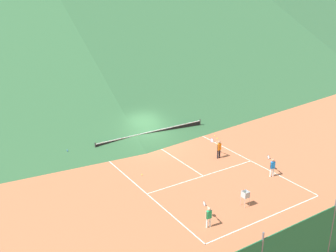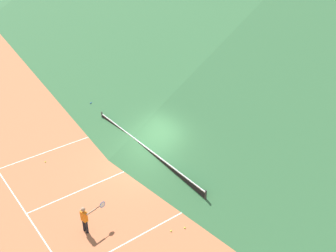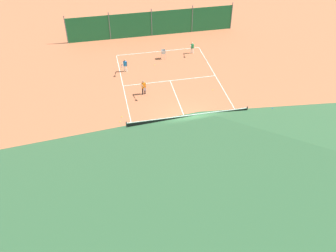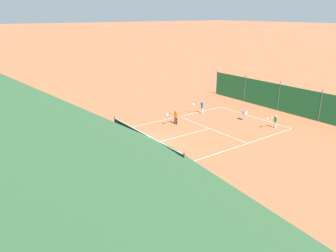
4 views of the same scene
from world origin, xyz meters
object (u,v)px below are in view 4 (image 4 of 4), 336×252
object	(u,v)px
tennis_ball_mid_court	(97,143)
tennis_ball_near_corner	(87,144)
player_far_baseline	(202,106)
tennis_ball_far_corner	(135,123)
player_near_service	(175,116)
ball_hopper	(244,113)
tennis_ball_alley_right	(128,124)
tennis_net	(144,139)
tennis_ball_service_box	(28,179)
tennis_ball_by_net_left	(17,187)
player_near_baseline	(275,120)
player_far_service	(85,179)
tennis_ball_by_net_right	(218,146)
tennis_ball_alley_left	(227,119)
courtside_bench	(190,178)

from	to	relation	value
tennis_ball_mid_court	tennis_ball_near_corner	xyz separation A→B (m)	(0.26, 0.65, 0.00)
player_far_baseline	tennis_ball_far_corner	distance (m)	6.81
player_near_service	tennis_ball_far_corner	world-z (taller)	player_near_service
player_far_baseline	ball_hopper	bearing A→B (deg)	-156.45
tennis_ball_alley_right	tennis_ball_mid_court	bearing A→B (deg)	120.58
player_far_baseline	tennis_net	bearing A→B (deg)	112.51
player_far_baseline	tennis_ball_mid_court	world-z (taller)	player_far_baseline
tennis_ball_far_corner	tennis_ball_service_box	world-z (taller)	same
player_far_baseline	tennis_ball_far_corner	world-z (taller)	player_far_baseline
tennis_ball_service_box	tennis_ball_by_net_left	world-z (taller)	same
tennis_net	tennis_ball_near_corner	size ratio (longest dim) A/B	139.09
player_near_baseline	tennis_ball_by_net_left	xyz separation A→B (m)	(2.23, 19.73, -0.63)
player_near_baseline	player_far_service	world-z (taller)	player_far_service
player_near_baseline	tennis_ball_far_corner	xyz separation A→B (m)	(7.82, 8.82, -0.63)
tennis_ball_alley_right	ball_hopper	xyz separation A→B (m)	(-5.13, -8.93, 0.62)
player_near_service	tennis_ball_by_net_left	size ratio (longest dim) A/B	19.53
tennis_ball_mid_court	tennis_ball_near_corner	world-z (taller)	same
tennis_ball_mid_court	tennis_ball_service_box	bearing A→B (deg)	116.72
player_far_baseline	tennis_ball_by_net_left	world-z (taller)	player_far_baseline
tennis_ball_far_corner	tennis_ball_service_box	bearing A→B (deg)	116.09
player_far_service	player_near_service	bearing A→B (deg)	-60.37
tennis_net	tennis_ball_near_corner	distance (m)	4.29
tennis_ball_service_box	tennis_ball_by_net_right	bearing A→B (deg)	-103.35
tennis_ball_alley_left	player_near_baseline	bearing A→B (deg)	-158.57
player_near_baseline	courtside_bench	xyz separation A→B (m)	(-3.23, 11.82, -0.22)
player_far_service	player_far_baseline	bearing A→B (deg)	-63.99
tennis_ball_far_corner	tennis_ball_service_box	xyz separation A→B (m)	(-4.98, 10.18, 0.00)
tennis_ball_mid_court	tennis_ball_alley_left	distance (m)	12.01
tennis_net	tennis_ball_service_box	distance (m)	8.17
tennis_net	ball_hopper	xyz separation A→B (m)	(-0.21, -10.39, 0.15)
player_near_service	tennis_ball_far_corner	size ratio (longest dim) A/B	19.53
player_far_baseline	tennis_ball_alley_right	distance (m)	7.41
tennis_ball_near_corner	courtside_bench	bearing A→B (deg)	-166.02
tennis_ball_alley_right	player_far_service	bearing A→B (deg)	138.78
tennis_net	ball_hopper	bearing A→B (deg)	-91.17
player_near_service	tennis_ball_service_box	bearing A→B (deg)	102.36
tennis_net	tennis_ball_service_box	world-z (taller)	tennis_net
player_far_service	ball_hopper	bearing A→B (deg)	-78.49
player_far_baseline	tennis_ball_mid_court	bearing A→B (deg)	95.54
tennis_ball_far_corner	tennis_ball_service_box	distance (m)	11.33
tennis_net	tennis_ball_far_corner	world-z (taller)	tennis_net
player_far_baseline	tennis_ball_service_box	size ratio (longest dim) A/B	18.49
tennis_ball_alley_left	player_near_service	bearing A→B (deg)	69.33
player_far_service	tennis_ball_service_box	xyz separation A→B (m)	(3.26, 2.21, -0.67)
player_far_service	tennis_ball_by_net_left	bearing A→B (deg)	47.90
player_near_baseline	tennis_ball_alley_left	bearing A→B (deg)	21.43
tennis_ball_alley_right	tennis_ball_near_corner	distance (m)	5.16
tennis_ball_mid_court	tennis_ball_service_box	size ratio (longest dim) A/B	1.00
courtside_bench	tennis_ball_alley_left	bearing A→B (deg)	-55.01
tennis_ball_by_net_left	tennis_ball_alley_right	bearing A→B (deg)	-60.72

